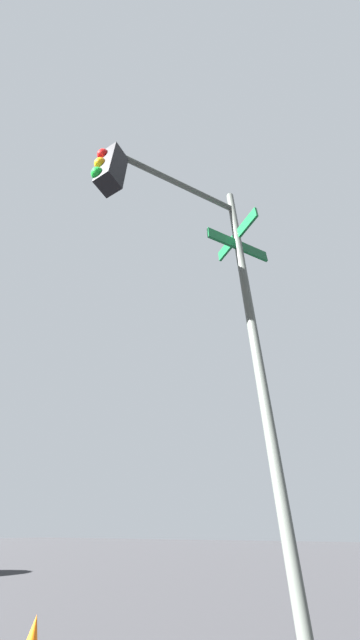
% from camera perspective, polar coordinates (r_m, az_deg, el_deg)
% --- Properties ---
extents(traffic_signal_near, '(1.74, 2.43, 6.26)m').
position_cam_1_polar(traffic_signal_near, '(4.09, 1.24, 13.86)').
color(traffic_signal_near, '#474C47').
rests_on(traffic_signal_near, ground_plane).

